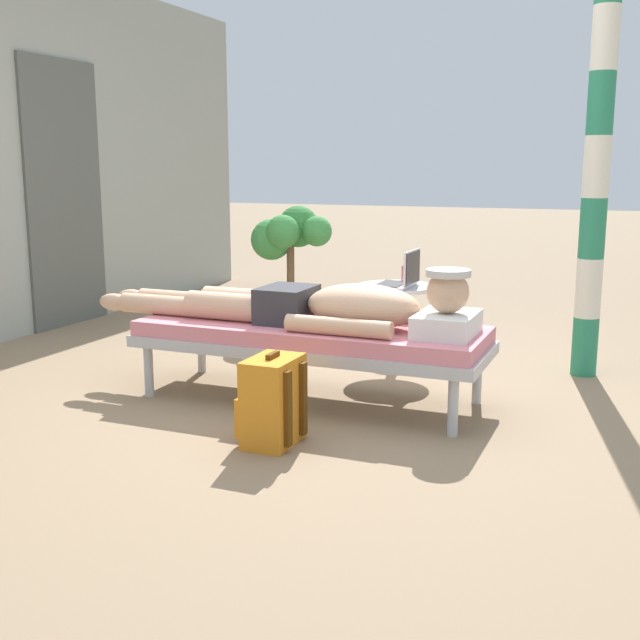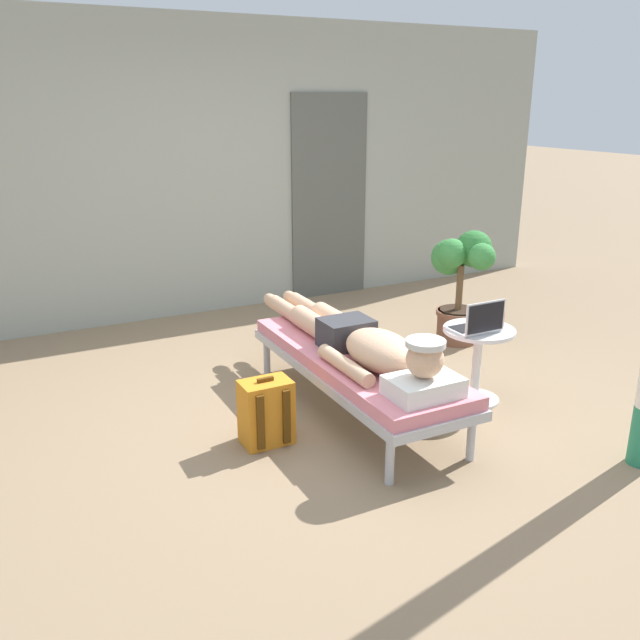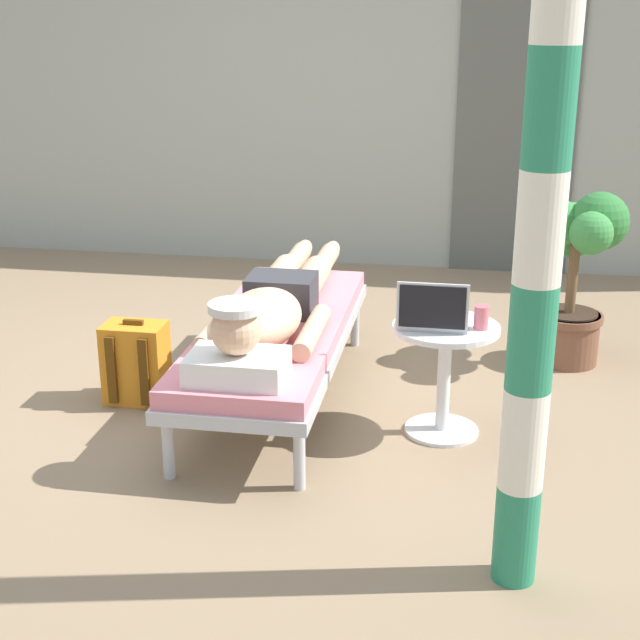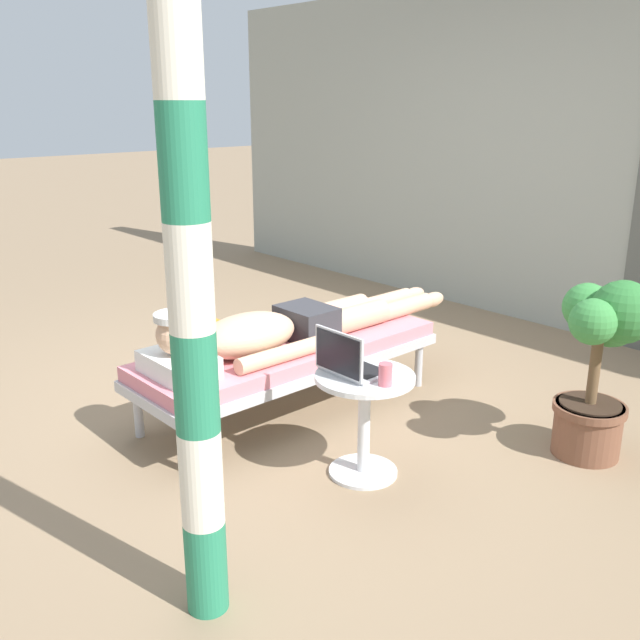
{
  "view_description": "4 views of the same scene",
  "coord_description": "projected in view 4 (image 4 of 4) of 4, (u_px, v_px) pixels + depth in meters",
  "views": [
    {
      "loc": [
        -3.57,
        -1.66,
        1.25
      ],
      "look_at": [
        0.04,
        -0.15,
        0.47
      ],
      "focal_mm": 44.1,
      "sensor_mm": 36.0,
      "label": 1
    },
    {
      "loc": [
        -1.89,
        -3.54,
        1.99
      ],
      "look_at": [
        0.04,
        0.21,
        0.59
      ],
      "focal_mm": 37.76,
      "sensor_mm": 36.0,
      "label": 2
    },
    {
      "loc": [
        1.1,
        -4.13,
        1.88
      ],
      "look_at": [
        0.42,
        -0.16,
        0.48
      ],
      "focal_mm": 51.46,
      "sensor_mm": 36.0,
      "label": 3
    },
    {
      "loc": [
        3.15,
        -2.48,
        1.77
      ],
      "look_at": [
        0.19,
        0.19,
        0.51
      ],
      "focal_mm": 39.43,
      "sensor_mm": 36.0,
      "label": 4
    }
  ],
  "objects": [
    {
      "name": "house_wall_back",
      "position": [
        551.0,
        155.0,
        5.51
      ],
      "size": [
        7.6,
        0.2,
        2.7
      ],
      "primitive_type": "cube",
      "color": "#999E93",
      "rests_on": "ground"
    },
    {
      "name": "person_reclining",
      "position": [
        280.0,
        329.0,
        4.0
      ],
      "size": [
        0.53,
        2.17,
        0.33
      ],
      "color": "white",
      "rests_on": "lounge_chair"
    },
    {
      "name": "backpack",
      "position": [
        210.0,
        353.0,
        4.56
      ],
      "size": [
        0.3,
        0.26,
        0.42
      ],
      "color": "orange",
      "rests_on": "ground"
    },
    {
      "name": "lounge_chair",
      "position": [
        290.0,
        354.0,
        4.1
      ],
      "size": [
        0.65,
        1.89,
        0.42
      ],
      "color": "#B7B7BC",
      "rests_on": "ground"
    },
    {
      "name": "potted_plant",
      "position": [
        601.0,
        352.0,
        3.5
      ],
      "size": [
        0.47,
        0.6,
        0.95
      ],
      "color": "brown",
      "rests_on": "ground"
    },
    {
      "name": "ground_plane",
      "position": [
        276.0,
        398.0,
        4.35
      ],
      "size": [
        40.0,
        40.0,
        0.0
      ],
      "primitive_type": "plane",
      "color": "#8C7256"
    },
    {
      "name": "drink_glass",
      "position": [
        385.0,
        375.0,
        3.18
      ],
      "size": [
        0.06,
        0.06,
        0.11
      ],
      "primitive_type": "cylinder",
      "color": "#D86672",
      "rests_on": "side_table"
    },
    {
      "name": "side_table",
      "position": [
        364.0,
        407.0,
        3.37
      ],
      "size": [
        0.48,
        0.48,
        0.52
      ],
      "color": "silver",
      "rests_on": "ground"
    },
    {
      "name": "laptop",
      "position": [
        349.0,
        362.0,
        3.31
      ],
      "size": [
        0.31,
        0.24,
        0.23
      ],
      "color": "silver",
      "rests_on": "side_table"
    },
    {
      "name": "porch_post",
      "position": [
        190.0,
        278.0,
        2.19
      ],
      "size": [
        0.15,
        0.15,
        2.47
      ],
      "color": "#267F59",
      "rests_on": "ground"
    }
  ]
}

